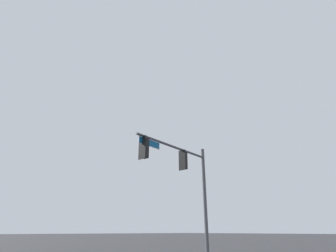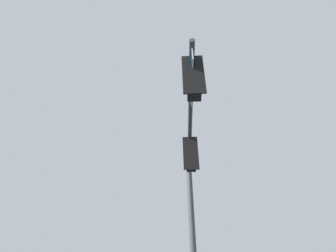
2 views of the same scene
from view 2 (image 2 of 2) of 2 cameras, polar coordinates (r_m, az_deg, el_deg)
signal_pole_near at (r=8.86m, az=5.26°, el=-12.08°), size 6.51×1.30×7.30m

